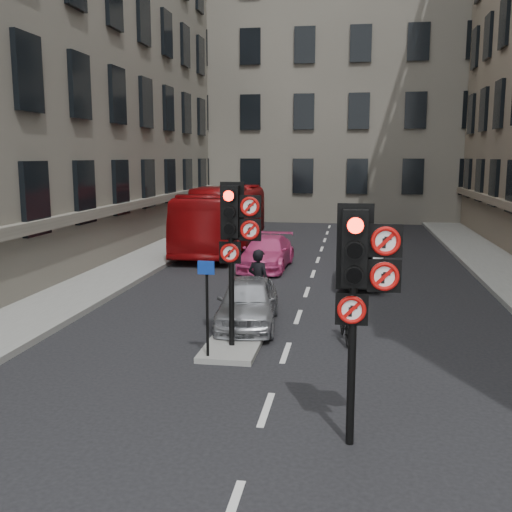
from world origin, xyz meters
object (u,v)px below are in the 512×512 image
(bus_red, at_px, (224,218))
(info_sign, at_px, (207,295))
(signal_near, at_px, (360,274))
(car_pink, at_px, (267,253))
(car_white, at_px, (362,263))
(motorcyclist, at_px, (259,281))
(motorcycle, at_px, (345,322))
(car_silver, at_px, (248,302))
(signal_far, at_px, (235,229))

(bus_red, distance_m, info_sign, 15.53)
(signal_near, height_order, car_pink, signal_near)
(car_white, xyz_separation_m, motorcyclist, (-2.84, -4.63, 0.23))
(car_pink, relative_size, motorcycle, 2.85)
(car_pink, distance_m, info_sign, 10.67)
(car_silver, height_order, info_sign, info_sign)
(car_silver, xyz_separation_m, car_pink, (-0.64, 7.81, -0.00))
(bus_red, relative_size, info_sign, 5.08)
(signal_near, relative_size, motorcycle, 2.43)
(signal_far, bearing_deg, info_sign, -118.29)
(signal_near, distance_m, motorcyclist, 7.86)
(car_white, bearing_deg, signal_far, -106.52)
(signal_far, height_order, motorcyclist, signal_far)
(bus_red, relative_size, motorcycle, 6.99)
(car_white, distance_m, car_pink, 4.07)
(motorcycle, distance_m, info_sign, 3.52)
(signal_near, xyz_separation_m, car_silver, (-2.67, 6.01, -1.97))
(car_silver, bearing_deg, motorcycle, -25.39)
(motorcyclist, bearing_deg, car_pink, -58.82)
(signal_near, bearing_deg, info_sign, 133.58)
(signal_near, distance_m, signal_far, 4.77)
(bus_red, height_order, motorcycle, bus_red)
(car_pink, xyz_separation_m, motorcyclist, (0.72, -6.59, 0.28))
(bus_red, distance_m, motorcycle, 14.57)
(car_silver, relative_size, motorcycle, 2.45)
(car_silver, distance_m, motorcyclist, 1.25)
(car_white, bearing_deg, motorcyclist, -118.13)
(signal_near, relative_size, car_white, 0.90)
(signal_far, relative_size, motorcycle, 2.43)
(signal_near, xyz_separation_m, car_pink, (-3.31, 13.82, -1.97))
(car_silver, distance_m, car_pink, 7.84)
(car_white, relative_size, motorcycle, 2.71)
(bus_red, height_order, info_sign, bus_red)
(car_white, height_order, motorcycle, car_white)
(signal_near, bearing_deg, bus_red, 107.99)
(car_silver, xyz_separation_m, motorcyclist, (0.08, 1.22, 0.27))
(signal_near, relative_size, motorcyclist, 2.02)
(signal_far, distance_m, car_silver, 2.90)
(car_pink, relative_size, motorcyclist, 2.37)
(car_silver, bearing_deg, signal_far, -92.60)
(car_white, height_order, car_pink, car_white)
(car_silver, relative_size, info_sign, 1.78)
(motorcycle, bearing_deg, info_sign, -154.52)
(bus_red, xyz_separation_m, motorcyclist, (3.39, -11.21, -0.55))
(bus_red, distance_m, motorcyclist, 11.72)
(signal_far, height_order, bus_red, signal_far)
(signal_far, relative_size, info_sign, 1.77)
(car_pink, relative_size, bus_red, 0.41)
(signal_far, relative_size, car_pink, 0.85)
(car_silver, relative_size, bus_red, 0.35)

